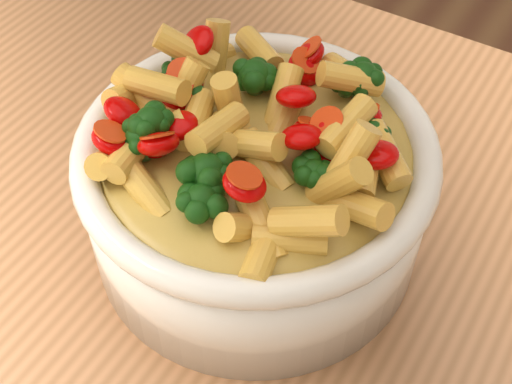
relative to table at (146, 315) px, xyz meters
The scene contains 3 objects.
table is the anchor object (origin of this frame).
serving_bowl 0.19m from the table, 37.05° to the left, with size 0.26×0.26×0.11m.
pasta_salad 0.25m from the table, 37.05° to the left, with size 0.21×0.21×0.05m.
Camera 1 is at (0.26, -0.24, 1.35)m, focal length 50.00 mm.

